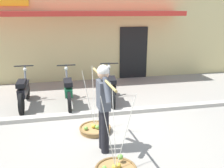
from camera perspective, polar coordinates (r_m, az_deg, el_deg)
ground_plane at (r=5.96m, az=-1.73°, el=-9.66°), size 90.00×90.00×0.00m
sidewalk_curb at (r=6.56m, az=-2.82°, el=-6.62°), size 20.00×0.24×0.10m
fruit_vendor at (r=4.64m, az=-1.94°, el=-4.32°), size 0.23×1.58×1.70m
fruit_basket_left_side at (r=5.72m, az=-3.84°, el=-10.07°), size 0.71×0.71×1.45m
motorcycle_nearest_shop at (r=7.39m, az=-19.42°, el=-1.57°), size 0.54×1.82×1.09m
motorcycle_second_in_row at (r=7.17m, az=-9.96°, el=-1.39°), size 0.54×1.82×1.09m
motorcycle_third_in_row at (r=7.29m, az=-0.27°, el=-0.82°), size 0.54×1.82×1.09m
storefront_building at (r=11.96m, az=-7.82°, el=13.87°), size 13.00×6.00×4.20m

